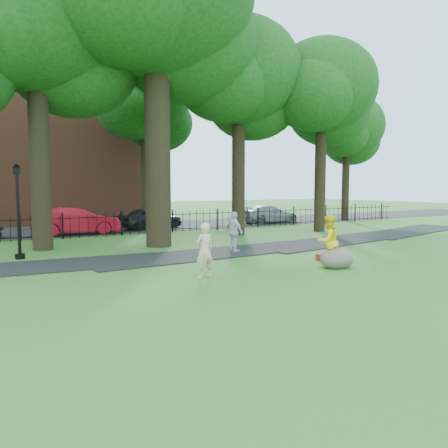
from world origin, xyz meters
TOP-DOWN VIEW (x-y plane):
  - ground at (0.00, 0.00)m, footprint 120.00×120.00m
  - footpath at (1.00, 3.90)m, footprint 36.07×3.85m
  - street at (0.00, 16.00)m, footprint 80.00×7.00m
  - iron_fence at (0.00, 12.00)m, footprint 44.00×0.04m
  - brick_building at (-4.00, 24.00)m, footprint 18.00×8.00m
  - big_tree at (0.13, 7.09)m, footprint 10.08×8.61m
  - tree_row at (0.52, 8.40)m, footprint 26.82×7.96m
  - woman at (-1.53, 0.14)m, footprint 0.62×0.46m
  - man at (2.67, -0.50)m, footprint 0.88×0.72m
  - pedestrian at (1.86, 3.81)m, footprint 0.51×0.99m
  - boulder at (2.86, -0.72)m, footprint 1.41×1.21m
  - lamppost at (-5.60, 6.52)m, footprint 0.34×0.34m
  - backpack at (2.90, -0.81)m, footprint 0.40×0.29m
  - red_bag at (3.43, 0.58)m, footprint 0.36×0.26m
  - red_sedan at (-1.99, 13.51)m, footprint 4.60×1.81m
  - grey_car at (2.74, 14.59)m, footprint 4.12×2.16m
  - silver_car at (11.55, 14.13)m, footprint 4.47×2.01m

SIDE VIEW (x-z plane):
  - ground at x=0.00m, z-range 0.00..0.00m
  - footpath at x=1.00m, z-range -0.01..0.01m
  - street at x=0.00m, z-range -0.01..0.01m
  - red_bag at x=3.43m, z-range 0.00..0.23m
  - backpack at x=2.90m, z-range 0.00..0.28m
  - boulder at x=2.86m, z-range 0.00..0.71m
  - iron_fence at x=0.00m, z-range 0.00..1.20m
  - silver_car at x=11.55m, z-range 0.00..1.27m
  - grey_car at x=2.74m, z-range 0.00..1.34m
  - red_sedan at x=-1.99m, z-range 0.00..1.49m
  - woman at x=-1.53m, z-range 0.00..1.58m
  - pedestrian at x=1.86m, z-range 0.00..1.61m
  - man at x=2.67m, z-range 0.00..1.70m
  - lamppost at x=-5.60m, z-range -0.03..3.39m
  - brick_building at x=-4.00m, z-range 0.00..12.00m
  - tree_row at x=0.52m, z-range 1.94..14.36m
  - big_tree at x=0.13m, z-range 2.96..17.33m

